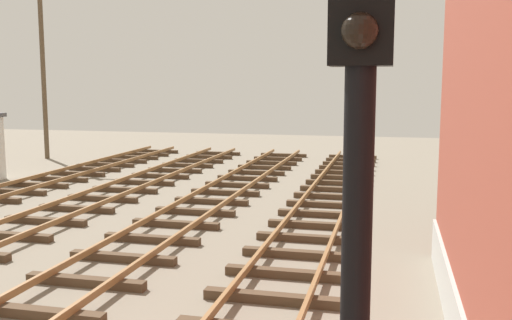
# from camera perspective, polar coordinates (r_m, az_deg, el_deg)

# --- Properties ---
(signal_mast) EXTENTS (0.36, 0.40, 5.14)m
(signal_mast) POSITION_cam_1_polar(r_m,az_deg,el_deg) (3.43, 9.99, -4.35)
(signal_mast) COLOR black
(signal_mast) RESTS_ON ground
(utility_pole_far) EXTENTS (1.80, 0.24, 9.44)m
(utility_pole_far) POSITION_cam_1_polar(r_m,az_deg,el_deg) (32.45, -20.33, 8.79)
(utility_pole_far) COLOR brown
(utility_pole_far) RESTS_ON ground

